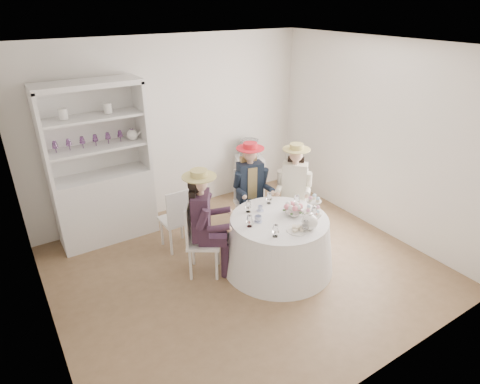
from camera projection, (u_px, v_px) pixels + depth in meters
ground at (244, 268)px, 5.17m from camera, size 4.50×4.50×0.00m
ceiling at (245, 47)px, 3.99m from camera, size 4.50×4.50×0.00m
wall_back at (173, 128)px, 6.10m from camera, size 4.50×0.00×4.50m
wall_front at (388, 257)px, 3.07m from camera, size 4.50×0.00×4.50m
wall_left at (29, 226)px, 3.49m from camera, size 0.00×4.50×4.50m
wall_right at (377, 138)px, 5.68m from camera, size 0.00×4.50×4.50m
tea_table at (278, 243)px, 5.08m from camera, size 1.42×1.42×0.70m
hutch at (103, 186)px, 5.54m from camera, size 1.45×0.85×2.22m
side_table at (249, 176)px, 6.95m from camera, size 0.58×0.58×0.70m
hatbox at (249, 149)px, 6.73m from camera, size 0.31×0.31×0.31m
guest_left at (203, 217)px, 4.76m from camera, size 0.60×0.56×1.40m
guest_mid at (250, 183)px, 5.68m from camera, size 0.52×0.55×1.37m
guest_right at (294, 184)px, 5.70m from camera, size 0.57×0.57×1.35m
spare_chair at (177, 217)px, 5.37m from camera, size 0.38×0.38×0.91m
teacup_a at (258, 219)px, 4.84m from camera, size 0.10×0.10×0.07m
teacup_b at (260, 209)px, 5.09m from camera, size 0.08×0.08×0.06m
teacup_c at (291, 208)px, 5.10m from camera, size 0.10×0.10×0.06m
flower_bowl at (294, 214)px, 4.98m from camera, size 0.24×0.24×0.05m
flower_arrangement at (294, 207)px, 4.99m from camera, size 0.19×0.19×0.07m
table_teapot at (310, 222)px, 4.68m from camera, size 0.27×0.19×0.20m
sandwich_plate at (297, 230)px, 4.66m from camera, size 0.25×0.25×0.05m
cupcake_stand at (313, 207)px, 5.02m from camera, size 0.25×0.25×0.23m
stemware_set at (280, 213)px, 4.89m from camera, size 0.89×0.89×0.15m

